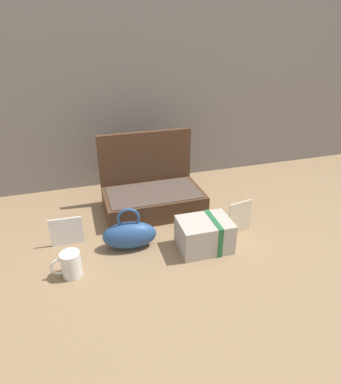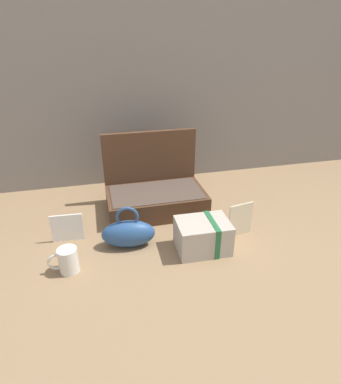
# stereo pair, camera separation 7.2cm
# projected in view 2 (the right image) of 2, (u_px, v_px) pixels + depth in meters

# --- Properties ---
(ground_plane) EXTENTS (6.00, 6.00, 0.00)m
(ground_plane) POSITION_uv_depth(u_px,v_px,m) (174.00, 229.00, 1.38)
(ground_plane) COLOR #8C6D4C
(back_wall) EXTENTS (3.20, 0.06, 1.40)m
(back_wall) POSITION_uv_depth(u_px,v_px,m) (146.00, 46.00, 1.57)
(back_wall) COLOR gray
(back_wall) RESTS_ON ground_plane
(open_suitcase) EXTENTS (0.45, 0.28, 0.35)m
(open_suitcase) POSITION_uv_depth(u_px,v_px,m) (155.00, 193.00, 1.52)
(open_suitcase) COLOR #4C301E
(open_suitcase) RESTS_ON ground_plane
(teal_pouch_handbag) EXTENTS (0.22, 0.12, 0.18)m
(teal_pouch_handbag) POSITION_uv_depth(u_px,v_px,m) (128.00, 233.00, 1.25)
(teal_pouch_handbag) COLOR #284C7F
(teal_pouch_handbag) RESTS_ON ground_plane
(cream_toiletry_bag) EXTENTS (0.20, 0.15, 0.13)m
(cream_toiletry_bag) POSITION_uv_depth(u_px,v_px,m) (203.00, 236.00, 1.23)
(cream_toiletry_bag) COLOR #B2A899
(cream_toiletry_bag) RESTS_ON ground_plane
(coffee_mug) EXTENTS (0.11, 0.07, 0.09)m
(coffee_mug) POSITION_uv_depth(u_px,v_px,m) (67.00, 260.00, 1.12)
(coffee_mug) COLOR silver
(coffee_mug) RESTS_ON ground_plane
(info_card_left) EXTENTS (0.11, 0.03, 0.15)m
(info_card_left) POSITION_uv_depth(u_px,v_px,m) (240.00, 220.00, 1.31)
(info_card_left) COLOR beige
(info_card_left) RESTS_ON ground_plane
(poster_card_right) EXTENTS (0.13, 0.01, 0.12)m
(poster_card_right) POSITION_uv_depth(u_px,v_px,m) (67.00, 228.00, 1.28)
(poster_card_right) COLOR white
(poster_card_right) RESTS_ON ground_plane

